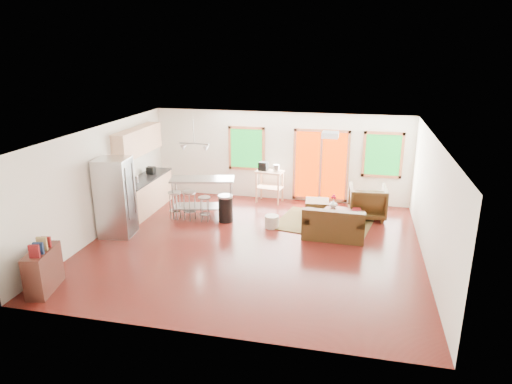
% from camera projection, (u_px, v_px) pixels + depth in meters
% --- Properties ---
extents(floor, '(7.50, 7.00, 0.02)m').
position_uv_depth(floor, '(253.00, 246.00, 10.50)').
color(floor, '#3E0F0C').
rests_on(floor, ground).
extents(ceiling, '(7.50, 7.00, 0.02)m').
position_uv_depth(ceiling, '(253.00, 133.00, 9.71)').
color(ceiling, white).
rests_on(ceiling, ground).
extents(back_wall, '(7.50, 0.02, 2.60)m').
position_uv_depth(back_wall, '(280.00, 156.00, 13.37)').
color(back_wall, white).
rests_on(back_wall, ground).
extents(left_wall, '(0.02, 7.00, 2.60)m').
position_uv_depth(left_wall, '(100.00, 181.00, 10.89)').
color(left_wall, white).
rests_on(left_wall, ground).
extents(right_wall, '(0.02, 7.00, 2.60)m').
position_uv_depth(right_wall, '(432.00, 204.00, 9.32)').
color(right_wall, white).
rests_on(right_wall, ground).
extents(front_wall, '(7.50, 0.02, 2.60)m').
position_uv_depth(front_wall, '(200.00, 261.00, 6.84)').
color(front_wall, white).
rests_on(front_wall, ground).
extents(window_left, '(1.10, 0.05, 1.30)m').
position_uv_depth(window_left, '(247.00, 148.00, 13.47)').
color(window_left, '#0E621B').
rests_on(window_left, back_wall).
extents(french_doors, '(1.60, 0.05, 2.10)m').
position_uv_depth(french_doors, '(321.00, 166.00, 13.13)').
color(french_doors, '#C92F00').
rests_on(french_doors, back_wall).
extents(window_right, '(1.10, 0.05, 1.30)m').
position_uv_depth(window_right, '(383.00, 155.00, 12.65)').
color(window_right, '#0E621B').
rests_on(window_right, back_wall).
extents(rug, '(2.61, 2.19, 0.02)m').
position_uv_depth(rug, '(324.00, 223.00, 11.78)').
color(rug, '#3B5B33').
rests_on(rug, floor).
extents(loveseat, '(1.47, 0.86, 0.77)m').
position_uv_depth(loveseat, '(334.00, 226.00, 10.85)').
color(loveseat, '#31200D').
rests_on(loveseat, floor).
extents(coffee_table, '(1.10, 0.83, 0.39)m').
position_uv_depth(coffee_table, '(343.00, 213.00, 11.60)').
color(coffee_table, '#3E1B14').
rests_on(coffee_table, floor).
extents(armchair, '(1.01, 0.95, 0.97)m').
position_uv_depth(armchair, '(368.00, 200.00, 12.08)').
color(armchair, '#31200D').
rests_on(armchair, floor).
extents(ottoman, '(0.67, 0.67, 0.42)m').
position_uv_depth(ottoman, '(317.00, 208.00, 12.35)').
color(ottoman, '#31200D').
rests_on(ottoman, floor).
extents(pouf, '(0.42, 0.42, 0.31)m').
position_uv_depth(pouf, '(272.00, 222.00, 11.50)').
color(pouf, beige).
rests_on(pouf, floor).
extents(vase, '(0.20, 0.21, 0.34)m').
position_uv_depth(vase, '(333.00, 203.00, 11.76)').
color(vase, silver).
rests_on(vase, coffee_table).
extents(book, '(0.21, 0.03, 0.28)m').
position_uv_depth(book, '(353.00, 205.00, 11.58)').
color(book, maroon).
rests_on(book, coffee_table).
extents(cabinets, '(0.64, 2.24, 2.30)m').
position_uv_depth(cabinets, '(144.00, 178.00, 12.53)').
color(cabinets, '#DDA57F').
rests_on(cabinets, floor).
extents(refrigerator, '(0.85, 0.83, 1.90)m').
position_uv_depth(refrigerator, '(116.00, 197.00, 10.84)').
color(refrigerator, '#B7BABC').
rests_on(refrigerator, floor).
extents(island, '(1.78, 1.03, 1.06)m').
position_uv_depth(island, '(203.00, 190.00, 12.11)').
color(island, '#B7BABC').
rests_on(island, floor).
extents(cup, '(0.12, 0.09, 0.11)m').
position_uv_depth(cup, '(213.00, 179.00, 12.10)').
color(cup, white).
rests_on(cup, island).
extents(bar_stool_a, '(0.39, 0.39, 0.74)m').
position_uv_depth(bar_stool_a, '(175.00, 199.00, 11.99)').
color(bar_stool_a, '#B7BABC').
rests_on(bar_stool_a, floor).
extents(bar_stool_b, '(0.48, 0.48, 0.78)m').
position_uv_depth(bar_stool_b, '(189.00, 199.00, 11.92)').
color(bar_stool_b, '#B7BABC').
rests_on(bar_stool_b, floor).
extents(bar_stool_c, '(0.35, 0.35, 0.66)m').
position_uv_depth(bar_stool_c, '(205.00, 203.00, 11.83)').
color(bar_stool_c, '#B7BABC').
rests_on(bar_stool_c, floor).
extents(trash_can, '(0.48, 0.48, 0.71)m').
position_uv_depth(trash_can, '(226.00, 208.00, 11.85)').
color(trash_can, black).
rests_on(trash_can, floor).
extents(kitchen_cart, '(0.85, 0.61, 1.19)m').
position_uv_depth(kitchen_cart, '(269.00, 175.00, 13.21)').
color(kitchen_cart, '#DDA57F').
rests_on(kitchen_cart, floor).
extents(bookshelf, '(0.54, 0.97, 1.08)m').
position_uv_depth(bookshelf, '(43.00, 270.00, 8.45)').
color(bookshelf, '#3E1B14').
rests_on(bookshelf, floor).
extents(ceiling_flush, '(0.35, 0.35, 0.12)m').
position_uv_depth(ceiling_flush, '(330.00, 135.00, 9.95)').
color(ceiling_flush, white).
rests_on(ceiling_flush, ceiling).
extents(pendant_light, '(0.80, 0.18, 0.79)m').
position_uv_depth(pendant_light, '(194.00, 147.00, 11.71)').
color(pendant_light, gray).
rests_on(pendant_light, ceiling).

